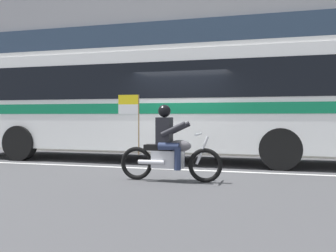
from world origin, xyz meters
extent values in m
plane|color=#3D3D3F|center=(0.00, 0.00, 0.00)|extent=(60.00, 60.00, 0.00)
cube|color=#B7B2A8|center=(0.00, 5.10, 0.07)|extent=(28.00, 3.80, 0.15)
cube|color=silver|center=(0.00, -0.60, 0.00)|extent=(26.60, 0.14, 0.01)
cube|color=#233347|center=(0.00, 6.96, 4.83)|extent=(25.76, 0.10, 1.40)
cube|color=white|center=(-0.97, 1.20, 1.73)|extent=(12.86, 2.71, 2.70)
cube|color=black|center=(-0.97, 1.20, 2.28)|extent=(11.83, 2.73, 0.96)
cube|color=#0F7247|center=(-0.97, 1.20, 1.53)|extent=(12.60, 2.73, 0.28)
cube|color=silver|center=(-0.97, 1.20, 3.14)|extent=(12.60, 2.57, 0.16)
cylinder|color=black|center=(-4.95, 0.02, 0.52)|extent=(1.04, 0.30, 1.04)
cylinder|color=black|center=(2.56, 0.02, 0.52)|extent=(1.04, 0.30, 1.04)
torus|color=black|center=(1.15, -2.33, 0.34)|extent=(0.69, 0.11, 0.69)
torus|color=black|center=(-0.30, -2.37, 0.34)|extent=(0.69, 0.11, 0.69)
cube|color=silver|center=(0.38, -2.35, 0.44)|extent=(0.65, 0.30, 0.36)
ellipsoid|color=#59565B|center=(0.63, -2.34, 0.72)|extent=(0.49, 0.29, 0.24)
cube|color=black|center=(0.18, -2.35, 0.69)|extent=(0.57, 0.28, 0.12)
cylinder|color=silver|center=(1.09, -2.33, 0.65)|extent=(0.28, 0.06, 0.58)
cylinder|color=silver|center=(1.01, -2.33, 0.96)|extent=(0.06, 0.64, 0.04)
cylinder|color=silver|center=(0.08, -2.52, 0.39)|extent=(0.55, 0.11, 0.09)
cube|color=black|center=(0.31, -2.35, 1.02)|extent=(0.29, 0.37, 0.56)
sphere|color=black|center=(0.31, -2.35, 1.44)|extent=(0.26, 0.26, 0.26)
cylinder|color=#232D4C|center=(0.44, -2.17, 0.72)|extent=(0.42, 0.16, 0.15)
cylinder|color=#232D4C|center=(0.62, -2.16, 0.48)|extent=(0.13, 0.13, 0.46)
cylinder|color=#232D4C|center=(0.45, -2.53, 0.72)|extent=(0.42, 0.16, 0.15)
cylinder|color=#232D4C|center=(0.63, -2.52, 0.48)|extent=(0.13, 0.13, 0.46)
cylinder|color=black|center=(0.54, -2.14, 1.06)|extent=(0.52, 0.13, 0.32)
cylinder|color=black|center=(0.55, -2.54, 1.06)|extent=(0.52, 0.13, 0.32)
cylinder|color=olive|center=(-0.25, -2.37, 1.15)|extent=(0.02, 0.02, 1.25)
cube|color=yellow|center=(-0.48, -2.37, 1.68)|extent=(0.44, 0.03, 0.20)
cube|color=white|center=(-0.48, -2.37, 1.47)|extent=(0.44, 0.03, 0.20)
camera|label=1|loc=(2.77, -10.29, 1.34)|focal=43.47mm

